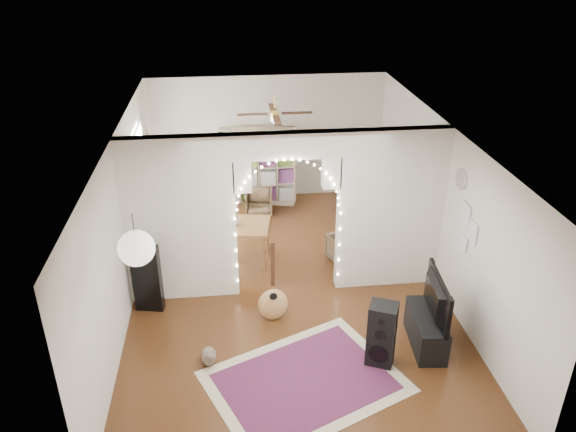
{
  "coord_description": "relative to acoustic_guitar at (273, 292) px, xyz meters",
  "views": [
    {
      "loc": [
        -0.87,
        -7.78,
        5.26
      ],
      "look_at": [
        0.05,
        0.3,
        1.19
      ],
      "focal_mm": 35.0,
      "sensor_mm": 36.0,
      "label": 1
    }
  ],
  "objects": [
    {
      "name": "picture_frames",
      "position": [
        2.79,
        -0.16,
        1.0
      ],
      "size": [
        0.02,
        0.5,
        0.7
      ],
      "primitive_type": null,
      "color": "white",
      "rests_on": "wall_right"
    },
    {
      "name": "dining_chair_right",
      "position": [
        1.44,
        1.58,
        -0.24
      ],
      "size": [
        0.71,
        0.72,
        0.51
      ],
      "primitive_type": "imported",
      "rotation": [
        0.0,
        0.0,
        0.36
      ],
      "color": "#4B3A25",
      "rests_on": "floor"
    },
    {
      "name": "flower_vase",
      "position": [
        -0.51,
        1.77,
        0.35
      ],
      "size": [
        0.21,
        0.21,
        0.19
      ],
      "primitive_type": "imported",
      "rotation": [
        0.0,
        0.0,
        -0.16
      ],
      "color": "silver",
      "rests_on": "dining_table"
    },
    {
      "name": "wall_front",
      "position": [
        0.31,
        -2.91,
        0.85
      ],
      "size": [
        5.0,
        0.02,
        2.7
      ],
      "primitive_type": "cube",
      "color": "silver",
      "rests_on": "floor"
    },
    {
      "name": "floor_speaker",
      "position": [
        1.37,
        -1.11,
        -0.03
      ],
      "size": [
        0.46,
        0.43,
        0.94
      ],
      "rotation": [
        0.0,
        0.0,
        -0.42
      ],
      "color": "black",
      "rests_on": "floor"
    },
    {
      "name": "wall_clock",
      "position": [
        2.79,
        0.24,
        1.6
      ],
      "size": [
        0.03,
        0.31,
        0.31
      ],
      "primitive_type": "cylinder",
      "rotation": [
        0.0,
        1.57,
        0.0
      ],
      "color": "white",
      "rests_on": "wall_right"
    },
    {
      "name": "dining_chair_left",
      "position": [
        0.03,
        3.68,
        -0.24
      ],
      "size": [
        0.6,
        0.61,
        0.52
      ],
      "primitive_type": "imported",
      "rotation": [
        0.0,
        0.0,
        -0.09
      ],
      "color": "#4B3A25",
      "rests_on": "floor"
    },
    {
      "name": "wall_left",
      "position": [
        -2.19,
        0.84,
        0.85
      ],
      "size": [
        0.02,
        7.5,
        2.7
      ],
      "primitive_type": "cube",
      "color": "silver",
      "rests_on": "floor"
    },
    {
      "name": "wall_right",
      "position": [
        2.81,
        0.84,
        0.85
      ],
      "size": [
        0.02,
        7.5,
        2.7
      ],
      "primitive_type": "cube",
      "color": "silver",
      "rests_on": "floor"
    },
    {
      "name": "floor",
      "position": [
        0.31,
        0.84,
        -0.5
      ],
      "size": [
        7.5,
        7.5,
        0.0
      ],
      "primitive_type": "plane",
      "color": "black",
      "rests_on": "ground"
    },
    {
      "name": "paper_lantern",
      "position": [
        -1.59,
        -1.56,
        1.75
      ],
      "size": [
        0.4,
        0.4,
        0.4
      ],
      "primitive_type": "sphere",
      "color": "white",
      "rests_on": "ceiling"
    },
    {
      "name": "window",
      "position": [
        -2.16,
        2.64,
        1.0
      ],
      "size": [
        0.04,
        1.2,
        1.4
      ],
      "primitive_type": "cube",
      "color": "white",
      "rests_on": "wall_left"
    },
    {
      "name": "ceiling_fan",
      "position": [
        0.31,
        2.84,
        1.9
      ],
      "size": [
        1.1,
        1.1,
        0.3
      ],
      "primitive_type": null,
      "color": "gold",
      "rests_on": "ceiling"
    },
    {
      "name": "guitar_case",
      "position": [
        -1.89,
        0.49,
        0.07
      ],
      "size": [
        0.45,
        0.23,
        1.13
      ],
      "primitive_type": "cube",
      "rotation": [
        0.0,
        0.0,
        -0.2
      ],
      "color": "black",
      "rests_on": "floor"
    },
    {
      "name": "acoustic_guitar",
      "position": [
        0.0,
        0.0,
        0.0
      ],
      "size": [
        0.47,
        0.19,
        1.15
      ],
      "rotation": [
        0.0,
        0.0,
        0.07
      ],
      "color": "tan",
      "rests_on": "floor"
    },
    {
      "name": "ceiling",
      "position": [
        0.31,
        0.84,
        2.2
      ],
      "size": [
        5.0,
        7.5,
        0.02
      ],
      "primitive_type": "cube",
      "color": "white",
      "rests_on": "wall_back"
    },
    {
      "name": "media_console",
      "position": [
        2.11,
        -0.82,
        -0.25
      ],
      "size": [
        0.49,
        1.03,
        0.5
      ],
      "primitive_type": "cube",
      "rotation": [
        0.0,
        0.0,
        -0.09
      ],
      "color": "black",
      "rests_on": "floor"
    },
    {
      "name": "dining_table",
      "position": [
        -0.51,
        1.77,
        0.18
      ],
      "size": [
        1.31,
        0.98,
        0.76
      ],
      "rotation": [
        0.0,
        0.0,
        -0.16
      ],
      "color": "brown",
      "rests_on": "floor"
    },
    {
      "name": "wall_back",
      "position": [
        0.31,
        4.59,
        0.85
      ],
      "size": [
        5.0,
        0.02,
        2.7
      ],
      "primitive_type": "cube",
      "color": "silver",
      "rests_on": "floor"
    },
    {
      "name": "bookcase",
      "position": [
        0.07,
        4.34,
        0.32
      ],
      "size": [
        1.66,
        0.81,
        1.65
      ],
      "primitive_type": "cube",
      "rotation": [
        0.0,
        0.0,
        -0.26
      ],
      "color": "#C2AF8D",
      "rests_on": "floor"
    },
    {
      "name": "divider_wall",
      "position": [
        0.31,
        0.84,
        0.93
      ],
      "size": [
        5.0,
        0.2,
        2.7
      ],
      "color": "silver",
      "rests_on": "floor"
    },
    {
      "name": "tv",
      "position": [
        2.11,
        -0.82,
        0.31
      ],
      "size": [
        0.24,
        1.08,
        0.62
      ],
      "primitive_type": "imported",
      "rotation": [
        0.0,
        0.0,
        1.48
      ],
      "color": "black",
      "rests_on": "media_console"
    },
    {
      "name": "area_rug",
      "position": [
        0.3,
        -1.39,
        -0.49
      ],
      "size": [
        2.92,
        2.62,
        0.02
      ],
      "primitive_type": "cube",
      "rotation": [
        0.0,
        0.0,
        0.42
      ],
      "color": "maroon",
      "rests_on": "floor"
    },
    {
      "name": "tabby_cat",
      "position": [
        -0.96,
        -0.88,
        -0.37
      ],
      "size": [
        0.27,
        0.47,
        0.31
      ],
      "rotation": [
        0.0,
        0.0,
        0.26
      ],
      "color": "brown",
      "rests_on": "floor"
    },
    {
      "name": "fairy_lights",
      "position": [
        0.31,
        0.71,
        1.05
      ],
      "size": [
        1.64,
        0.04,
        1.6
      ],
      "primitive_type": null,
      "color": "#FFEABF",
      "rests_on": "divider_wall"
    }
  ]
}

